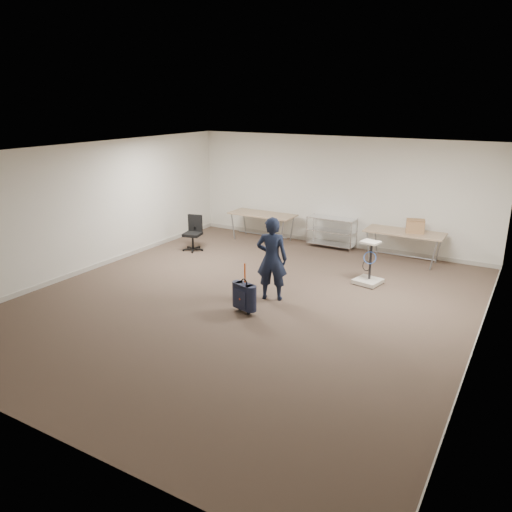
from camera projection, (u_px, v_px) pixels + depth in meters
The scene contains 10 objects.
ground at pixel (247, 302), 9.45m from camera, with size 9.00×9.00×0.00m, color #49362C.
room_shell at pixel (281, 278), 10.57m from camera, with size 8.00×9.00×9.00m.
folding_table_left at pixel (262, 215), 13.41m from camera, with size 1.80×0.75×0.73m.
folding_table_right at pixel (404, 234), 11.59m from camera, with size 1.80×0.75×0.73m.
wire_shelf at pixel (332, 231), 12.78m from camera, with size 1.22×0.47×0.80m.
person at pixel (272, 259), 9.36m from camera, with size 0.59×0.39×1.61m, color black.
suitcase at pixel (244, 296), 8.87m from camera, with size 0.38×0.28×0.93m.
office_chair at pixel (193, 240), 12.62m from camera, with size 0.54×0.54×0.88m.
equipment_cart at pixel (368, 273), 10.29m from camera, with size 0.59×0.59×0.92m.
cardboard_box at pixel (415, 226), 11.46m from camera, with size 0.40×0.30×0.30m, color brown.
Camera 1 is at (4.54, -7.48, 3.67)m, focal length 35.00 mm.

